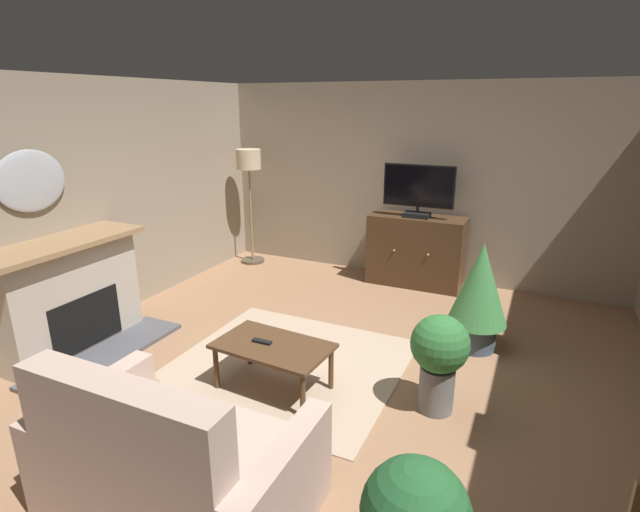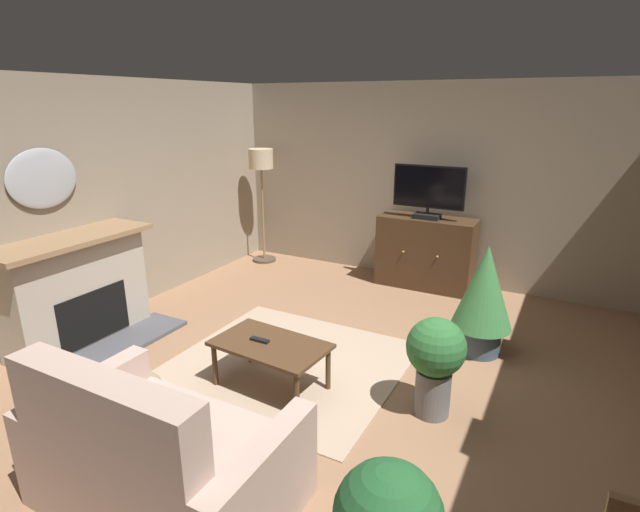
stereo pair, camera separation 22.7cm
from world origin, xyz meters
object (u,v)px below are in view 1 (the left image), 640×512
at_px(television, 419,190).
at_px(tv_cabinet, 416,252).
at_px(potted_plant_leafy_by_curtain, 439,355).
at_px(wall_mirror_oval, 31,181).
at_px(fireplace, 69,298).
at_px(floor_lamp, 249,173).
at_px(cat, 139,386).
at_px(coffee_table, 273,350).
at_px(tv_remote, 262,342).
at_px(sofa_floral, 173,466).
at_px(potted_plant_small_fern_corner, 479,291).

bearing_deg(television, tv_cabinet, 90.00).
bearing_deg(potted_plant_leafy_by_curtain, wall_mirror_oval, -172.62).
relative_size(fireplace, television, 1.76).
distance_m(wall_mirror_oval, floor_lamp, 3.11).
bearing_deg(television, fireplace, -129.76).
xyz_separation_m(fireplace, cat, (1.21, -0.38, -0.43)).
height_order(coffee_table, potted_plant_leafy_by_curtain, potted_plant_leafy_by_curtain).
relative_size(tv_remote, sofa_floral, 0.11).
bearing_deg(cat, coffee_table, 31.23).
height_order(tv_cabinet, potted_plant_small_fern_corner, potted_plant_small_fern_corner).
xyz_separation_m(television, cat, (-1.38, -3.51, -1.18)).
bearing_deg(coffee_table, sofa_floral, -84.37).
bearing_deg(wall_mirror_oval, floor_lamp, 83.20).
xyz_separation_m(television, tv_remote, (-0.53, -2.95, -0.85)).
bearing_deg(floor_lamp, tv_remote, -56.05).
xyz_separation_m(wall_mirror_oval, potted_plant_small_fern_corner, (3.85, 1.67, -1.04)).
bearing_deg(coffee_table, television, 81.52).
bearing_deg(wall_mirror_oval, cat, -14.71).
relative_size(wall_mirror_oval, cat, 1.01).
height_order(fireplace, cat, fireplace).
bearing_deg(tv_remote, fireplace, -175.87).
bearing_deg(cat, sofa_floral, -36.70).
bearing_deg(cat, potted_plant_small_fern_corner, 40.75).
bearing_deg(floor_lamp, cat, -72.37).
bearing_deg(fireplace, cat, -17.55).
distance_m(television, potted_plant_leafy_by_curtain, 2.89).
xyz_separation_m(wall_mirror_oval, sofa_floral, (2.55, -1.19, -1.31)).
distance_m(fireplace, tv_remote, 2.07).
relative_size(fireplace, cat, 2.26).
bearing_deg(tv_remote, wall_mirror_oval, -176.40).
relative_size(sofa_floral, floor_lamp, 0.90).
bearing_deg(potted_plant_small_fern_corner, floor_lamp, 158.06).
relative_size(wall_mirror_oval, television, 0.79).
bearing_deg(tv_cabinet, coffee_table, -98.33).
height_order(sofa_floral, potted_plant_small_fern_corner, potted_plant_small_fern_corner).
xyz_separation_m(fireplace, coffee_table, (2.16, 0.19, -0.15)).
relative_size(television, potted_plant_leafy_by_curtain, 1.12).
height_order(potted_plant_small_fern_corner, potted_plant_leafy_by_curtain, potted_plant_small_fern_corner).
relative_size(television, floor_lamp, 0.53).
height_order(television, coffee_table, television).
relative_size(wall_mirror_oval, sofa_floral, 0.46).
relative_size(coffee_table, potted_plant_small_fern_corner, 0.91).
bearing_deg(potted_plant_leafy_by_curtain, potted_plant_small_fern_corner, 83.83).
bearing_deg(potted_plant_small_fern_corner, television, 124.45).
bearing_deg(television, wall_mirror_oval, -132.36).
bearing_deg(cat, floor_lamp, 107.63).
bearing_deg(television, potted_plant_leafy_by_curtain, -71.78).
relative_size(sofa_floral, potted_plant_leafy_by_curtain, 1.91).
height_order(television, tv_remote, television).
height_order(wall_mirror_oval, coffee_table, wall_mirror_oval).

